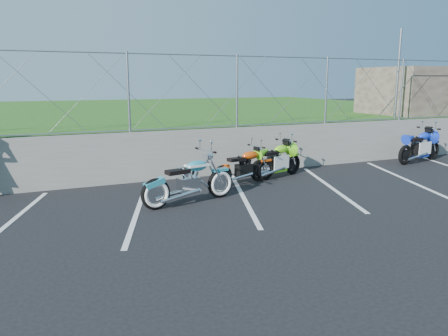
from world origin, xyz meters
name	(u,v)px	position (x,y,z in m)	size (l,w,h in m)	color
ground	(264,208)	(0.00, 0.00, 0.00)	(90.00, 90.00, 0.00)	black
retaining_wall	(204,152)	(0.00, 3.50, 0.65)	(30.00, 0.22, 1.30)	slate
grass_field	(130,122)	(0.00, 13.50, 0.65)	(30.00, 20.00, 1.30)	#214F15
stone_building	(429,90)	(10.50, 5.50, 2.20)	(5.00, 3.00, 1.80)	brown
chain_link_fence	(203,92)	(0.00, 3.50, 2.30)	(28.00, 0.03, 2.00)	gray
sign_pole	(398,74)	(7.20, 3.90, 2.80)	(0.08, 0.08, 3.00)	gray
parking_lines	(289,192)	(1.20, 1.00, 0.00)	(18.29, 4.31, 0.01)	silver
cruiser_turquoise	(190,182)	(-1.26, 1.00, 0.45)	(2.24, 0.75, 1.13)	black
naked_orange	(245,168)	(0.62, 2.17, 0.41)	(1.89, 0.64, 0.95)	black
sportbike_green	(277,162)	(1.73, 2.47, 0.43)	(1.87, 0.78, 1.00)	black
sportbike_blue	(420,148)	(7.10, 2.61, 0.47)	(2.10, 0.75, 1.10)	black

